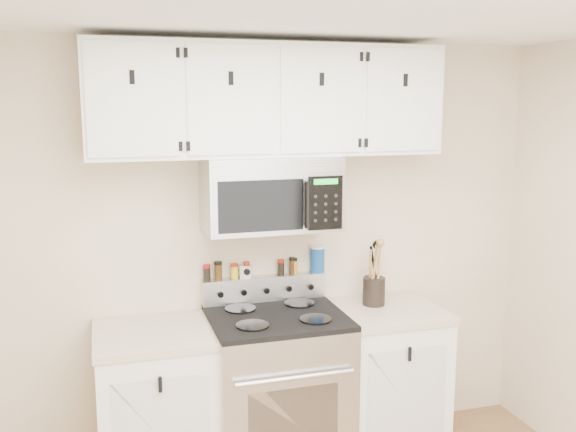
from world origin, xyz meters
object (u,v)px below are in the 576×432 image
Objects in this scene: microwave at (271,193)px; salt_canister at (317,259)px; utensil_crock at (374,289)px; range at (277,391)px.

microwave is 0.58m from salt_canister.
utensil_crock reaches higher than salt_canister.
utensil_crock is at bearing 8.51° from range.
microwave reaches higher than salt_canister.
range is at bearing -140.30° from salt_canister.
range is 0.84m from utensil_crock.
salt_canister is at bearing 24.61° from microwave.
range is 1.15m from microwave.
range is 2.78× the size of utensil_crock.
microwave is 4.62× the size of salt_canister.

